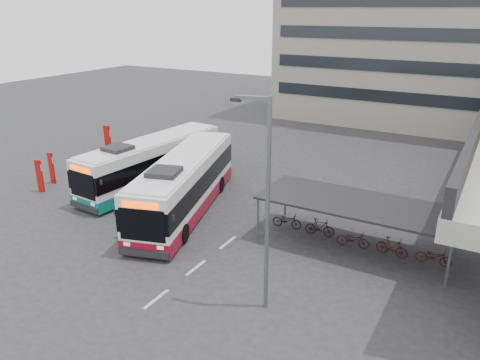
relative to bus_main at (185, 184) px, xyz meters
The scene contains 11 objects.
ground 3.55m from the bus_main, 50.07° to the right, with size 120.00×120.00×0.00m, color #28282B.
bike_shelter 10.50m from the bus_main, ahead, with size 10.00×4.00×2.54m.
office_block 36.20m from the bus_main, 76.65° to the left, with size 30.00×15.00×25.00m, color gray.
road_markings 7.21m from the bus_main, 50.14° to the right, with size 0.15×7.60×0.01m.
bus_main is the anchor object (origin of this frame).
bus_teal 5.37m from the bus_main, 151.26° to the left, with size 3.53×12.27×3.58m.
pedestrian 4.93m from the bus_main, 99.54° to the right, with size 0.55×0.36×1.52m, color black.
lamp_post 11.39m from the bus_main, 36.62° to the right, with size 1.56×0.52×8.95m.
sign_totem_south 10.80m from the bus_main, 167.49° to the right, with size 0.50×0.22×2.30m.
sign_totem_mid 11.29m from the bus_main, behind, with size 0.50×0.18×2.30m.
sign_totem_north 13.68m from the bus_main, 154.41° to the left, with size 0.59×0.26×2.74m.
Camera 1 is at (14.27, -19.21, 11.93)m, focal length 35.00 mm.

